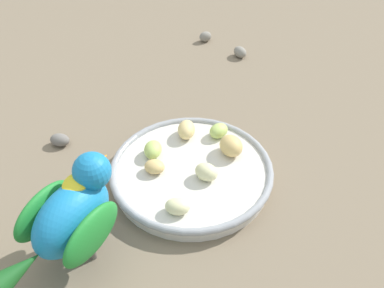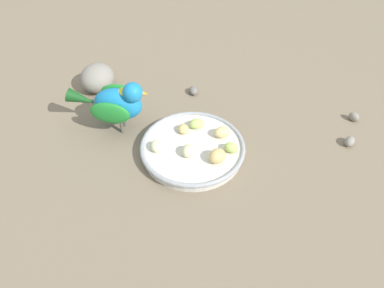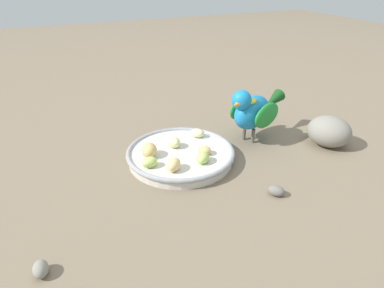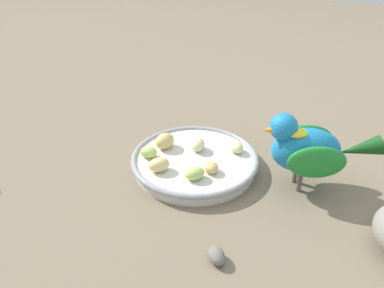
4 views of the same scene
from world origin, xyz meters
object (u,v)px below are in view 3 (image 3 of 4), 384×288
(apple_piece_0, at_px, (174,142))
(apple_piece_5, at_px, (203,158))
(apple_piece_1, at_px, (149,150))
(pebble_1, at_px, (276,191))
(rock_large, at_px, (329,131))
(feeding_bowl, at_px, (181,155))
(apple_piece_4, at_px, (197,133))
(parrot, at_px, (253,110))
(pebble_0, at_px, (41,269))
(apple_piece_3, at_px, (173,165))
(apple_piece_2, at_px, (150,162))
(apple_piece_6, at_px, (204,150))

(apple_piece_0, relative_size, apple_piece_5, 0.97)
(apple_piece_1, height_order, pebble_1, apple_piece_1)
(apple_piece_0, height_order, apple_piece_5, apple_piece_0)
(rock_large, xyz_separation_m, pebble_1, (-0.23, -0.11, -0.03))
(feeding_bowl, distance_m, apple_piece_4, 0.08)
(apple_piece_4, bearing_deg, apple_piece_5, -109.87)
(parrot, relative_size, pebble_0, 6.32)
(apple_piece_1, height_order, apple_piece_3, apple_piece_1)
(apple_piece_0, height_order, apple_piece_1, apple_piece_1)
(apple_piece_0, distance_m, apple_piece_5, 0.09)
(apple_piece_5, relative_size, pebble_0, 1.12)
(apple_piece_2, height_order, pebble_1, apple_piece_2)
(feeding_bowl, height_order, parrot, parrot)
(feeding_bowl, height_order, apple_piece_3, apple_piece_3)
(apple_piece_4, xyz_separation_m, pebble_1, (0.05, -0.24, -0.02))
(feeding_bowl, xyz_separation_m, pebble_1, (0.11, -0.19, -0.00))
(apple_piece_4, bearing_deg, feeding_bowl, -142.20)
(apple_piece_2, height_order, apple_piece_4, same)
(apple_piece_1, height_order, apple_piece_2, apple_piece_1)
(apple_piece_4, height_order, parrot, parrot)
(pebble_0, distance_m, pebble_1, 0.41)
(apple_piece_2, relative_size, apple_piece_4, 0.97)
(apple_piece_2, relative_size, pebble_1, 1.01)
(apple_piece_2, height_order, rock_large, rock_large)
(apple_piece_4, height_order, apple_piece_5, apple_piece_5)
(feeding_bowl, xyz_separation_m, parrot, (0.19, 0.02, 0.06))
(apple_piece_5, relative_size, pebble_1, 1.09)
(apple_piece_2, relative_size, apple_piece_5, 0.93)
(feeding_bowl, bearing_deg, apple_piece_0, 100.12)
(apple_piece_6, bearing_deg, parrot, 17.55)
(apple_piece_3, height_order, apple_piece_6, apple_piece_3)
(apple_piece_1, relative_size, pebble_1, 1.25)
(apple_piece_0, relative_size, pebble_0, 1.09)
(apple_piece_3, relative_size, apple_piece_5, 1.09)
(apple_piece_0, height_order, apple_piece_6, apple_piece_0)
(apple_piece_2, bearing_deg, apple_piece_0, 37.73)
(apple_piece_3, height_order, pebble_1, apple_piece_3)
(pebble_0, bearing_deg, apple_piece_2, 39.12)
(parrot, xyz_separation_m, pebble_0, (-0.49, -0.22, -0.07))
(parrot, bearing_deg, apple_piece_1, -20.35)
(apple_piece_1, distance_m, apple_piece_6, 0.12)
(apple_piece_6, height_order, pebble_0, apple_piece_6)
(apple_piece_1, distance_m, apple_piece_4, 0.14)
(apple_piece_1, distance_m, apple_piece_5, 0.11)
(apple_piece_4, xyz_separation_m, apple_piece_6, (-0.02, -0.08, -0.00))
(apple_piece_0, relative_size, rock_large, 0.33)
(apple_piece_2, distance_m, pebble_0, 0.28)
(parrot, height_order, pebble_0, parrot)
(apple_piece_6, height_order, rock_large, rock_large)
(pebble_1, bearing_deg, feeding_bowl, 120.32)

